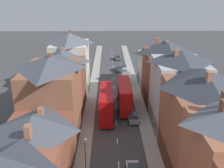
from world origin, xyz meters
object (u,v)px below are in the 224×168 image
at_px(double_decker_bus_mid_street, 106,103).
at_px(car_mid_black, 119,68).
at_px(car_near_silver, 123,67).
at_px(delivery_van, 126,78).
at_px(car_parked_right_a, 133,117).
at_px(double_decker_bus_lead, 124,95).
at_px(car_parked_left_b, 118,57).
at_px(street_lamp, 86,158).
at_px(car_mid_white, 107,94).

distance_m(double_decker_bus_mid_street, car_mid_black, 28.78).
height_order(car_near_silver, delivery_van, delivery_van).
bearing_deg(car_mid_black, car_parked_right_a, -87.55).
distance_m(car_mid_black, delivery_van, 10.49).
xyz_separation_m(double_decker_bus_lead, car_parked_right_a, (1.31, -5.59, -2.02)).
xyz_separation_m(double_decker_bus_lead, car_parked_left_b, (0.01, 37.52, -1.99)).
relative_size(double_decker_bus_lead, street_lamp, 1.96).
bearing_deg(car_mid_black, car_near_silver, 50.76).
xyz_separation_m(car_parked_right_a, car_parked_left_b, (-1.30, 43.12, 0.03)).
bearing_deg(car_near_silver, car_parked_left_b, 96.66).
relative_size(double_decker_bus_lead, car_mid_black, 2.60).
relative_size(car_near_silver, street_lamp, 0.73).
distance_m(double_decker_bus_lead, street_lamp, 21.80).
bearing_deg(double_decker_bus_mid_street, car_near_silver, 80.73).
bearing_deg(car_parked_left_b, car_near_silver, -83.34).
distance_m(double_decker_bus_lead, car_parked_left_b, 37.58).
bearing_deg(double_decker_bus_lead, car_mid_black, 89.98).
distance_m(car_near_silver, car_mid_white, 21.39).
bearing_deg(street_lamp, car_near_silver, 81.17).
bearing_deg(car_parked_left_b, delivery_van, -86.78).
bearing_deg(street_lamp, delivery_van, 78.25).
relative_size(car_near_silver, car_parked_right_a, 0.95).
xyz_separation_m(double_decker_bus_lead, street_lamp, (-6.04, -20.94, 0.43)).
bearing_deg(car_near_silver, double_decker_bus_lead, -92.84).
bearing_deg(car_parked_right_a, car_mid_black, 92.45).
bearing_deg(car_near_silver, car_mid_black, -129.24).
bearing_deg(double_decker_bus_mid_street, double_decker_bus_lead, 45.71).
bearing_deg(double_decker_bus_mid_street, street_lamp, -98.05).
height_order(car_mid_black, car_parked_left_b, car_mid_black).
height_order(double_decker_bus_lead, car_mid_black, double_decker_bus_lead).
bearing_deg(car_mid_black, delivery_van, -82.87).
height_order(car_near_silver, street_lamp, street_lamp).
distance_m(car_near_silver, car_parked_right_a, 31.98).
distance_m(delivery_van, street_lamp, 36.14).
xyz_separation_m(car_near_silver, car_mid_white, (-4.90, -20.82, 0.00)).
relative_size(car_mid_black, street_lamp, 0.75).
xyz_separation_m(car_mid_black, delivery_van, (1.30, -10.40, 0.50)).
height_order(double_decker_bus_lead, street_lamp, street_lamp).
distance_m(car_parked_left_b, delivery_van, 23.17).
relative_size(car_parked_left_b, car_mid_white, 1.06).
relative_size(car_parked_right_a, delivery_van, 0.81).
bearing_deg(car_parked_left_b, double_decker_bus_mid_street, -95.00).
height_order(double_decker_bus_lead, car_parked_left_b, double_decker_bus_lead).
distance_m(double_decker_bus_mid_street, car_parked_left_b, 41.42).
relative_size(car_parked_right_a, car_parked_left_b, 1.02).
height_order(car_near_silver, car_mid_white, car_mid_white).
distance_m(car_mid_white, delivery_van, 10.11).
bearing_deg(car_mid_white, car_mid_black, 79.40).
height_order(car_parked_right_a, delivery_van, delivery_van).
bearing_deg(delivery_van, double_decker_bus_lead, -95.19).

